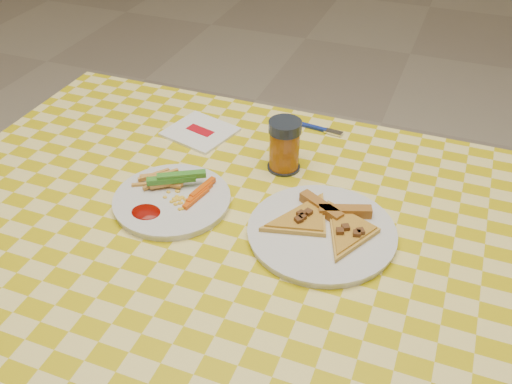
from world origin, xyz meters
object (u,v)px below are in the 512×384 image
plate_left (172,201)px  drink_glass (284,146)px  plate_right (322,233)px  table (246,255)px

plate_left → drink_glass: bearing=49.9°
plate_right → plate_left: bearing=-177.4°
table → drink_glass: size_ratio=11.66×
table → plate_left: plate_left is taller
drink_glass → table: bearing=-91.6°
plate_left → drink_glass: size_ratio=1.99×
table → drink_glass: 0.24m
table → drink_glass: drink_glass is taller
table → drink_glass: bearing=88.4°
plate_left → plate_right: 0.29m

